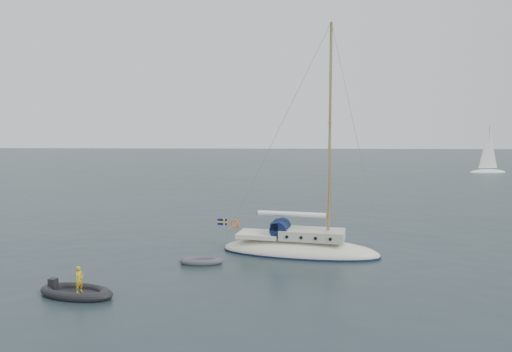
{
  "coord_description": "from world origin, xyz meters",
  "views": [
    {
      "loc": [
        -0.74,
        -31.31,
        8.23
      ],
      "look_at": [
        -2.27,
        0.0,
        5.07
      ],
      "focal_mm": 35.0,
      "sensor_mm": 36.0,
      "label": 1
    }
  ],
  "objects": [
    {
      "name": "sailboat",
      "position": [
        0.56,
        0.25,
        1.15
      ],
      "size": [
        10.66,
        3.19,
        15.19
      ],
      "rotation": [
        0.0,
        0.0,
        -0.19
      ],
      "color": "beige",
      "rests_on": "ground"
    },
    {
      "name": "ground",
      "position": [
        0.0,
        0.0,
        0.0
      ],
      "size": [
        300.0,
        300.0,
        0.0
      ],
      "primitive_type": "plane",
      "color": "black",
      "rests_on": "ground"
    },
    {
      "name": "distant_yacht_b",
      "position": [
        35.77,
        58.04,
        3.79
      ],
      "size": [
        6.69,
        3.57,
        8.87
      ],
      "rotation": [
        0.0,
        0.0,
        0.18
      ],
      "color": "white",
      "rests_on": "ground"
    },
    {
      "name": "rib",
      "position": [
        -10.61,
        -8.3,
        0.24
      ],
      "size": [
        3.94,
        1.79,
        1.53
      ],
      "rotation": [
        0.0,
        0.0,
        -0.25
      ],
      "color": "black",
      "rests_on": "ground"
    },
    {
      "name": "dinghy",
      "position": [
        -5.45,
        -2.3,
        0.16
      ],
      "size": [
        2.6,
        1.17,
        0.37
      ],
      "rotation": [
        0.0,
        0.0,
        0.08
      ],
      "color": "#4C4D51",
      "rests_on": "ground"
    }
  ]
}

